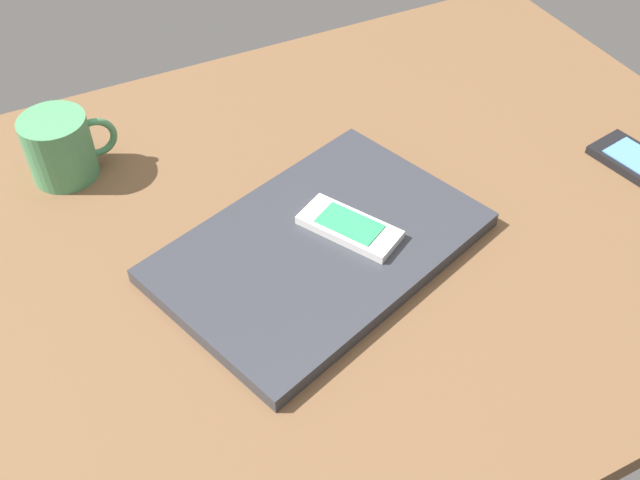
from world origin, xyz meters
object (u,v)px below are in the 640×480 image
at_px(laptop_closed, 320,247).
at_px(coffee_mug, 61,147).
at_px(cell_phone_on_laptop, 349,227).
at_px(cell_phone_on_desk, 633,160).

height_order(laptop_closed, coffee_mug, coffee_mug).
height_order(laptop_closed, cell_phone_on_laptop, cell_phone_on_laptop).
xyz_separation_m(laptop_closed, coffee_mug, (-0.23, 0.27, 0.03)).
bearing_deg(cell_phone_on_laptop, cell_phone_on_desk, -5.38).
height_order(laptop_closed, cell_phone_on_desk, laptop_closed).
relative_size(laptop_closed, coffee_mug, 3.14).
bearing_deg(laptop_closed, cell_phone_on_laptop, -19.20).
xyz_separation_m(cell_phone_on_desk, coffee_mug, (-0.66, 0.31, 0.04)).
relative_size(cell_phone_on_desk, coffee_mug, 0.96).
distance_m(laptop_closed, cell_phone_on_laptop, 0.04).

